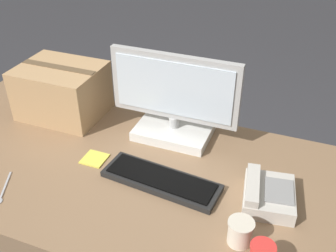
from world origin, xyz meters
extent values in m
cube|color=#8C6B4C|center=(0.00, 0.00, 0.36)|extent=(1.80, 0.90, 0.72)
cube|color=white|center=(0.17, 0.28, 0.74)|extent=(0.32, 0.23, 0.04)
cylinder|color=#B2B2B2|center=(0.17, 0.28, 0.79)|extent=(0.04, 0.04, 0.05)
cube|color=#B2B2B2|center=(0.17, 0.28, 0.96)|extent=(0.55, 0.03, 0.29)
cube|color=silver|center=(0.17, 0.27, 0.96)|extent=(0.50, 0.01, 0.24)
cube|color=black|center=(0.23, -0.03, 0.73)|extent=(0.46, 0.19, 0.02)
cube|color=black|center=(0.23, -0.03, 0.75)|extent=(0.42, 0.15, 0.01)
cube|color=beige|center=(0.62, 0.01, 0.75)|extent=(0.20, 0.23, 0.05)
cube|color=beige|center=(0.56, 0.00, 0.79)|extent=(0.07, 0.20, 0.03)
cube|color=gray|center=(0.65, 0.02, 0.78)|extent=(0.12, 0.14, 0.01)
cylinder|color=beige|center=(0.57, -0.20, 0.76)|extent=(0.08, 0.08, 0.08)
cylinder|color=beige|center=(0.57, -0.20, 0.80)|extent=(0.08, 0.08, 0.01)
cylinder|color=red|center=(0.65, -0.27, 0.81)|extent=(0.08, 0.08, 0.01)
cube|color=#B2B2B7|center=(-0.30, -0.26, 0.72)|extent=(0.07, 0.13, 0.00)
cube|color=tan|center=(-0.38, 0.27, 0.84)|extent=(0.37, 0.30, 0.24)
cube|color=brown|center=(-0.38, 0.27, 0.96)|extent=(0.36, 0.04, 0.00)
cube|color=#E5DB4C|center=(-0.07, 0.00, 0.72)|extent=(0.09, 0.09, 0.01)
camera|label=1|loc=(0.66, -1.06, 1.71)|focal=42.00mm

